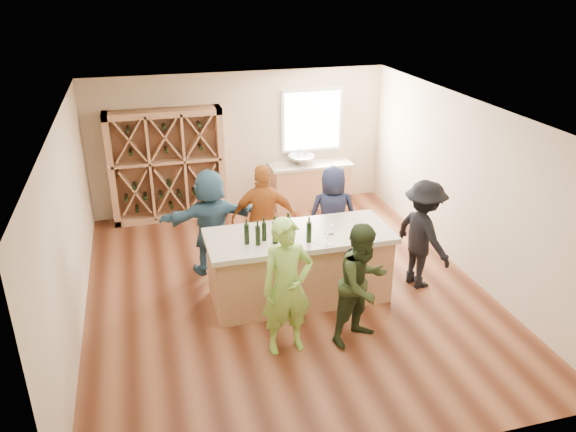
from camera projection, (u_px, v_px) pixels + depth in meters
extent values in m
cube|color=brown|center=(285.00, 291.00, 8.83)|extent=(6.00, 7.00, 0.10)
cube|color=white|center=(285.00, 109.00, 7.66)|extent=(6.00, 7.00, 0.10)
cube|color=beige|center=(240.00, 141.00, 11.38)|extent=(6.00, 0.10, 2.80)
cube|color=beige|center=(385.00, 352.00, 5.11)|extent=(6.00, 0.10, 2.80)
cube|color=beige|center=(65.00, 230.00, 7.51)|extent=(0.10, 7.00, 2.80)
cube|color=beige|center=(469.00, 187.00, 8.98)|extent=(0.10, 7.00, 2.80)
cube|color=white|center=(312.00, 120.00, 11.53)|extent=(1.30, 0.06, 1.30)
cube|color=white|center=(312.00, 121.00, 11.50)|extent=(1.18, 0.01, 1.18)
cube|color=#B07C54|center=(167.00, 166.00, 10.89)|extent=(2.20, 0.45, 2.20)
cube|color=#B07C54|center=(310.00, 185.00, 11.80)|extent=(1.60, 0.58, 0.86)
cube|color=#B7AB96|center=(310.00, 165.00, 11.61)|extent=(1.70, 0.62, 0.06)
imported|color=silver|center=(301.00, 160.00, 11.51)|extent=(0.54, 0.54, 0.19)
cylinder|color=silver|center=(299.00, 155.00, 11.65)|extent=(0.02, 0.02, 0.30)
cube|color=#B07C54|center=(299.00, 268.00, 8.38)|extent=(2.60, 1.00, 1.00)
cube|color=#B7AB96|center=(299.00, 236.00, 8.16)|extent=(2.72, 1.12, 0.08)
cylinder|color=black|center=(247.00, 234.00, 7.78)|extent=(0.09, 0.09, 0.29)
cylinder|color=black|center=(258.00, 236.00, 7.75)|extent=(0.08, 0.08, 0.28)
cylinder|color=black|center=(264.00, 232.00, 7.88)|extent=(0.07, 0.07, 0.27)
cylinder|color=black|center=(275.00, 232.00, 7.79)|extent=(0.10, 0.10, 0.33)
cylinder|color=black|center=(288.00, 229.00, 7.90)|extent=(0.11, 0.11, 0.33)
cone|color=white|center=(284.00, 245.00, 7.63)|extent=(0.08, 0.08, 0.16)
cone|color=white|center=(327.00, 240.00, 7.73)|extent=(0.08, 0.08, 0.18)
cone|color=white|center=(360.00, 236.00, 7.86)|extent=(0.09, 0.09, 0.18)
cone|color=white|center=(332.00, 229.00, 8.08)|extent=(0.08, 0.08, 0.17)
cone|color=white|center=(365.00, 229.00, 8.06)|extent=(0.08, 0.08, 0.19)
cube|color=white|center=(287.00, 248.00, 7.70)|extent=(0.29, 0.32, 0.00)
cube|color=white|center=(323.00, 242.00, 7.87)|extent=(0.29, 0.33, 0.00)
cube|color=white|center=(366.00, 237.00, 8.04)|extent=(0.34, 0.39, 0.00)
imported|color=#8CC64C|center=(287.00, 287.00, 7.06)|extent=(0.71, 0.54, 1.86)
imported|color=#263319|center=(363.00, 284.00, 7.29)|extent=(0.93, 0.74, 1.69)
imported|color=black|center=(423.00, 234.00, 8.60)|extent=(0.75, 1.21, 1.74)
imported|color=#994C19|center=(264.00, 219.00, 9.06)|extent=(1.15, 0.74, 1.81)
imported|color=#191E38|center=(333.00, 215.00, 9.37)|extent=(0.90, 0.67, 1.68)
imported|color=#335972|center=(211.00, 222.00, 9.02)|extent=(1.66, 0.68, 1.75)
cylinder|color=black|center=(309.00, 232.00, 7.83)|extent=(0.07, 0.07, 0.30)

